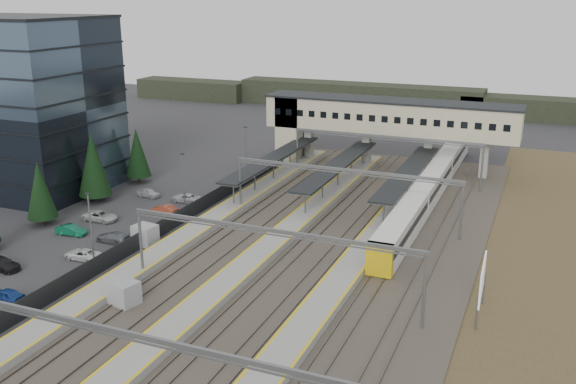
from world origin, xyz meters
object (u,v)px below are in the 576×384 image
at_px(train, 431,186).
at_px(relay_cabin_near, 123,293).
at_px(relay_cabin_far, 145,235).
at_px(footbridge, 372,119).
at_px(office_building, 18,104).
at_px(billboard, 482,281).

bearing_deg(train, relay_cabin_near, -115.43).
relative_size(relay_cabin_far, footbridge, 0.07).
distance_m(relay_cabin_near, relay_cabin_far, 14.82).
distance_m(relay_cabin_far, train, 39.47).
distance_m(office_building, relay_cabin_near, 45.59).
xyz_separation_m(footbridge, billboard, (22.50, -45.79, -4.48)).
bearing_deg(footbridge, office_building, -145.53).
xyz_separation_m(relay_cabin_far, billboard, (36.96, -3.21, 2.32)).
height_order(train, billboard, billboard).
bearing_deg(train, office_building, -163.66).
height_order(office_building, train, office_building).
relative_size(office_building, billboard, 4.03).
bearing_deg(train, relay_cabin_far, -132.70).
height_order(footbridge, train, footbridge).
relative_size(relay_cabin_near, footbridge, 0.08).
bearing_deg(relay_cabin_near, billboard, 18.30).
distance_m(relay_cabin_near, billboard, 31.97).
bearing_deg(relay_cabin_near, office_building, 144.31).
xyz_separation_m(relay_cabin_near, billboard, (30.28, 10.01, 2.28)).
relative_size(office_building, relay_cabin_near, 7.55).
relative_size(train, billboard, 9.41).
xyz_separation_m(relay_cabin_far, train, (26.76, 29.00, 0.81)).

